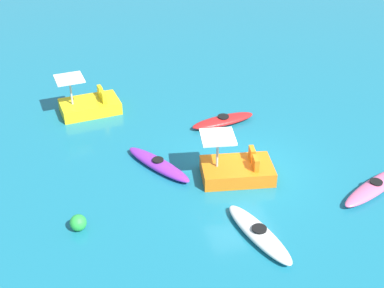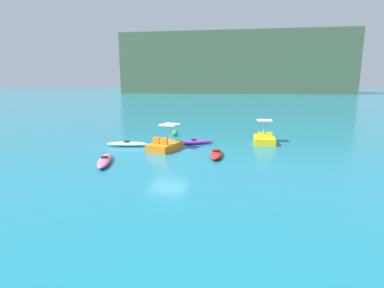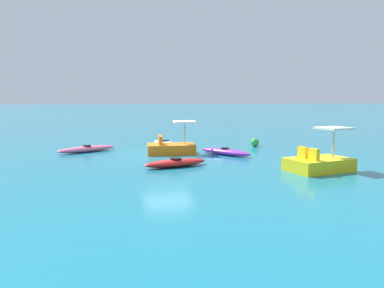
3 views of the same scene
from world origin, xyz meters
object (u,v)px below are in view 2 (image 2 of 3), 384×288
Objects in this scene: kayak_pink at (105,160)px; pedal_boat_orange at (165,145)px; kayak_red at (216,154)px; buoy_green at (175,133)px; kayak_purple at (194,142)px; pedal_boat_yellow at (264,139)px; kayak_white at (127,144)px.

pedal_boat_orange reaches higher than kayak_pink.
kayak_red is 5.61× the size of buoy_green.
kayak_red is 4.00m from kayak_purple.
kayak_red is 7.89m from buoy_green.
pedal_boat_yellow is (4.92, 1.84, 0.17)m from kayak_purple.
pedal_boat_orange is at bearing -77.21° from buoy_green.
buoy_green is at bearing 128.10° from kayak_red.
kayak_pink is (-3.25, -6.57, -0.00)m from kayak_purple.
buoy_green is (1.83, 4.99, 0.09)m from kayak_white.
buoy_green is at bearing 171.22° from pedal_boat_yellow.
kayak_purple is 7.33m from kayak_pink.
pedal_boat_orange is (-1.27, -2.45, 0.17)m from kayak_purple.
pedal_boat_orange reaches higher than buoy_green.
buoy_green is (-1.23, 5.43, -0.09)m from pedal_boat_orange.
kayak_red and kayak_pink have the same top height.
kayak_purple is 1.15× the size of pedal_boat_yellow.
kayak_pink is 1.25× the size of pedal_boat_yellow.
kayak_red is at bearing -51.90° from buoy_green.
kayak_red is 1.07× the size of pedal_boat_orange.
pedal_boat_orange is at bearing -8.17° from kayak_white.
kayak_pink is at bearing -94.48° from buoy_green.
buoy_green is at bearing 102.79° from pedal_boat_orange.
pedal_boat_orange reaches higher than kayak_red.
kayak_white is 0.93× the size of kayak_pink.
kayak_white is 5.32m from buoy_green.
buoy_green is (0.75, 9.55, 0.09)m from kayak_pink.
pedal_boat_orange is at bearing 64.32° from kayak_pink.
kayak_red is at bearing -12.09° from pedal_boat_orange.
kayak_red is 1.09× the size of pedal_boat_yellow.
pedal_boat_yellow reaches higher than kayak_purple.
buoy_green reaches higher than kayak_red.
pedal_boat_yellow is at bearing 20.44° from kayak_purple.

